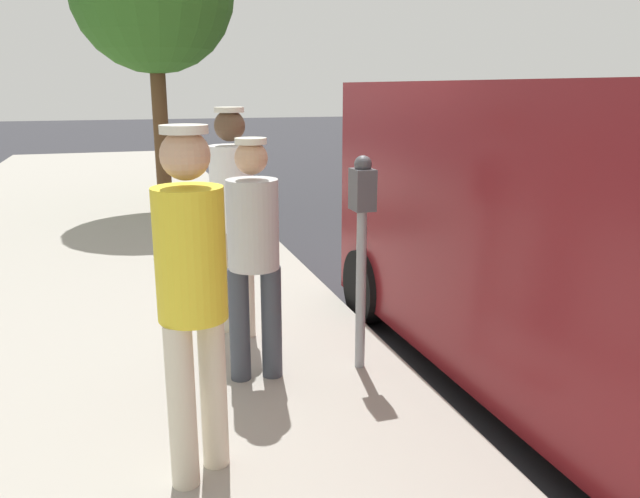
{
  "coord_description": "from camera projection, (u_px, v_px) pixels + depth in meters",
  "views": [
    {
      "loc": [
        2.87,
        4.72,
        2.11
      ],
      "look_at": [
        1.65,
        0.8,
        1.05
      ],
      "focal_mm": 35.37,
      "sensor_mm": 36.0,
      "label": 1
    }
  ],
  "objects": [
    {
      "name": "pedestrian_in_gray",
      "position": [
        253.0,
        246.0,
        4.16
      ],
      "size": [
        0.36,
        0.34,
        1.65
      ],
      "color": "#383D47",
      "rests_on": "sidewalk_slab"
    },
    {
      "name": "sidewalk_slab",
      "position": [
        52.0,
        369.0,
        4.69
      ],
      "size": [
        5.0,
        32.0,
        0.15
      ],
      "primitive_type": "cube",
      "color": "#9E998E",
      "rests_on": "ground"
    },
    {
      "name": "pedestrian_in_yellow",
      "position": [
        192.0,
        284.0,
        3.04
      ],
      "size": [
        0.34,
        0.34,
        1.79
      ],
      "color": "beige",
      "rests_on": "sidewalk_slab"
    },
    {
      "name": "parking_meter_near",
      "position": [
        362.0,
        227.0,
        4.3
      ],
      "size": [
        0.14,
        0.18,
        1.52
      ],
      "color": "gray",
      "rests_on": "sidewalk_slab"
    },
    {
      "name": "ground_plane",
      "position": [
        467.0,
        326.0,
        5.72
      ],
      "size": [
        80.0,
        80.0,
        0.0
      ],
      "primitive_type": "plane",
      "color": "#2D2D33"
    },
    {
      "name": "pedestrian_in_white",
      "position": [
        232.0,
        207.0,
        4.92
      ],
      "size": [
        0.34,
        0.34,
        1.81
      ],
      "color": "beige",
      "rests_on": "sidewalk_slab"
    },
    {
      "name": "parked_van",
      "position": [
        631.0,
        243.0,
        3.97
      ],
      "size": [
        2.18,
        5.23,
        2.15
      ],
      "color": "maroon",
      "rests_on": "ground"
    }
  ]
}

